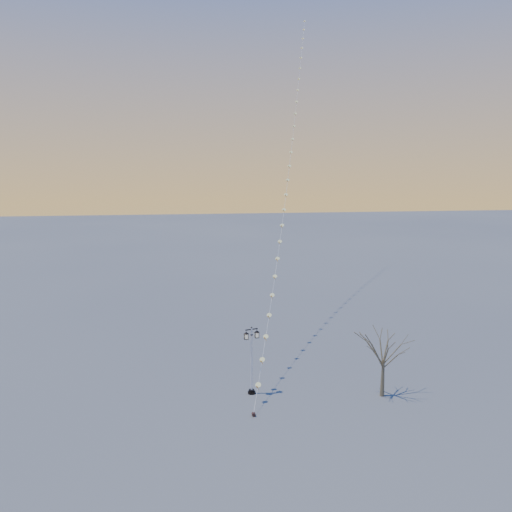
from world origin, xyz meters
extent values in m
plane|color=#5B5D5C|center=(0.00, 0.00, 0.00)|extent=(300.00, 300.00, 0.00)
cylinder|color=black|center=(-0.39, 1.50, 0.07)|extent=(0.49, 0.49, 0.14)
cylinder|color=black|center=(-0.39, 1.50, 0.20)|extent=(0.35, 0.35, 0.12)
cylinder|color=silver|center=(-0.39, 1.50, 2.30)|extent=(0.11, 0.11, 4.07)
cylinder|color=black|center=(-0.39, 1.50, 3.86)|extent=(0.17, 0.17, 0.05)
cube|color=black|center=(-0.39, 1.50, 4.20)|extent=(0.81, 0.27, 0.05)
sphere|color=black|center=(-0.39, 1.50, 4.31)|extent=(0.12, 0.12, 0.12)
pyramid|color=black|center=(-0.74, 1.40, 4.07)|extent=(0.38, 0.38, 0.12)
cube|color=beige|center=(-0.74, 1.40, 3.81)|extent=(0.23, 0.23, 0.29)
cube|color=black|center=(-0.74, 1.40, 3.64)|extent=(0.26, 0.26, 0.03)
pyramid|color=black|center=(-0.04, 1.60, 4.07)|extent=(0.38, 0.38, 0.12)
cube|color=beige|center=(-0.04, 1.60, 3.81)|extent=(0.23, 0.23, 0.29)
cube|color=black|center=(-0.04, 1.60, 3.64)|extent=(0.26, 0.26, 0.03)
cone|color=brown|center=(7.60, -0.20, 1.18)|extent=(0.28, 0.28, 2.36)
cylinder|color=black|center=(-0.77, -1.59, 0.11)|extent=(0.22, 0.22, 0.22)
cylinder|color=black|center=(-0.77, -1.59, 0.14)|extent=(0.03, 0.03, 0.28)
cone|color=orange|center=(6.62, 21.52, 17.28)|extent=(0.09, 0.09, 0.31)
cylinder|color=white|center=(-0.77, -1.59, 0.67)|extent=(0.02, 0.02, 0.89)
camera|label=1|loc=(-5.25, -29.00, 13.74)|focal=36.28mm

